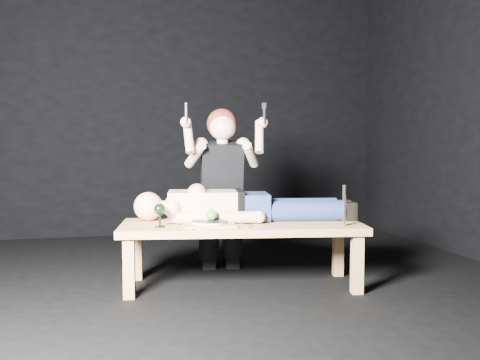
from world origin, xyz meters
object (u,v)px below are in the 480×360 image
(table, at_px, (242,255))
(kneeling_woman, at_px, (221,188))
(goblet, at_px, (160,215))
(carving_knife, at_px, (344,205))
(serving_tray, at_px, (209,225))
(lying_man, at_px, (247,202))

(table, relative_size, kneeling_woman, 1.28)
(goblet, xyz_separation_m, carving_knife, (1.22, -0.24, 0.06))
(serving_tray, bearing_deg, kneeling_woman, 70.86)
(goblet, bearing_deg, table, 5.14)
(lying_man, distance_m, kneeling_woman, 0.43)
(lying_man, relative_size, serving_tray, 4.88)
(serving_tray, height_order, goblet, goblet)
(lying_man, bearing_deg, kneeling_woman, 114.23)
(serving_tray, relative_size, goblet, 2.15)
(lying_man, bearing_deg, serving_tray, -134.58)
(lying_man, height_order, kneeling_woman, kneeling_woman)
(lying_man, bearing_deg, goblet, -153.97)
(table, height_order, carving_knife, carving_knife)
(table, xyz_separation_m, goblet, (-0.58, -0.05, 0.31))
(table, relative_size, lying_man, 1.00)
(serving_tray, relative_size, carving_knife, 1.23)
(serving_tray, bearing_deg, carving_knife, -12.33)
(kneeling_woman, height_order, carving_knife, kneeling_woman)
(table, xyz_separation_m, carving_knife, (0.64, -0.29, 0.36))
(goblet, distance_m, carving_knife, 1.25)
(table, distance_m, carving_knife, 0.80)
(kneeling_woman, relative_size, goblet, 8.17)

